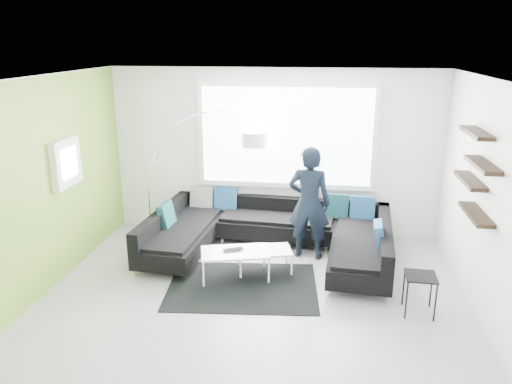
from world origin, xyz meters
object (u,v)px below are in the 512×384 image
arc_lamp (148,180)px  side_table (419,294)px  laptop (234,251)px  sectional_sofa (269,237)px  coffee_table (250,261)px  person (309,203)px

arc_lamp → side_table: 4.42m
arc_lamp → laptop: (1.59, -1.06, -0.67)m
sectional_sofa → coffee_table: 0.65m
arc_lamp → side_table: size_ratio=4.24×
person → arc_lamp: bearing=2.4°
coffee_table → arc_lamp: arc_lamp is taller
sectional_sofa → coffee_table: sectional_sofa is taller
coffee_table → person: 1.27m
person → sectional_sofa: bearing=18.8°
coffee_table → side_table: bearing=-33.9°
arc_lamp → person: arc_lamp is taller
sectional_sofa → side_table: bearing=-30.1°
side_table → person: bearing=133.3°
laptop → person: bearing=13.5°
coffee_table → arc_lamp: size_ratio=0.56×
sectional_sofa → side_table: (2.00, -1.37, -0.09)m
arc_lamp → person: (2.59, -0.19, -0.20)m
coffee_table → laptop: (-0.20, -0.14, 0.21)m
coffee_table → person: person is taller
arc_lamp → sectional_sofa: bearing=-23.7°
sectional_sofa → person: person is taller
side_table → laptop: side_table is taller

